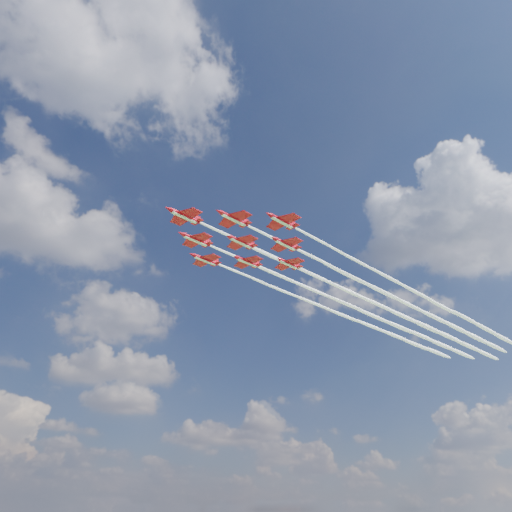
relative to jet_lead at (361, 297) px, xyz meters
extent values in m
cylinder|color=red|center=(-68.38, -24.89, 0.00)|extent=(7.66, 3.66, 1.07)
cone|color=red|center=(-72.94, -26.54, 0.00)|extent=(2.19, 1.67, 1.07)
cone|color=red|center=(-64.10, -23.33, 0.00)|extent=(1.70, 1.41, 0.97)
ellipsoid|color=black|center=(-70.21, -25.55, 0.44)|extent=(2.20, 1.52, 0.69)
cube|color=red|center=(-67.93, -24.72, -0.05)|extent=(5.97, 9.45, 0.14)
cube|color=red|center=(-64.74, -23.56, 0.00)|extent=(2.47, 3.75, 0.12)
cube|color=red|center=(-64.56, -23.49, 0.87)|extent=(1.50, 0.66, 1.75)
cube|color=white|center=(-68.38, -24.89, -0.49)|extent=(7.13, 3.31, 0.12)
cylinder|color=red|center=(-57.12, -28.67, 0.00)|extent=(7.66, 3.66, 1.07)
cone|color=red|center=(-61.68, -30.33, 0.00)|extent=(2.19, 1.67, 1.07)
cone|color=red|center=(-52.84, -27.11, 0.00)|extent=(1.70, 1.41, 0.97)
ellipsoid|color=black|center=(-58.94, -29.34, 0.44)|extent=(2.20, 1.52, 0.69)
cube|color=red|center=(-56.66, -28.51, -0.05)|extent=(5.97, 9.45, 0.14)
cube|color=red|center=(-53.48, -27.35, 0.00)|extent=(2.47, 3.75, 0.12)
cube|color=red|center=(-53.29, -27.28, 0.87)|extent=(1.50, 0.66, 1.75)
cube|color=white|center=(-57.12, -28.67, -0.49)|extent=(7.13, 3.31, 0.12)
cylinder|color=red|center=(-62.19, -14.75, 0.00)|extent=(7.66, 3.66, 1.07)
cone|color=red|center=(-66.74, -16.40, 0.00)|extent=(2.19, 1.67, 1.07)
cone|color=red|center=(-57.91, -13.19, 0.00)|extent=(1.70, 1.41, 0.97)
ellipsoid|color=black|center=(-64.01, -15.41, 0.44)|extent=(2.20, 1.52, 0.69)
cube|color=red|center=(-61.73, -14.58, -0.05)|extent=(5.97, 9.45, 0.14)
cube|color=red|center=(-58.54, -13.42, 0.00)|extent=(2.47, 3.75, 0.12)
cube|color=red|center=(-58.36, -13.35, 0.87)|extent=(1.50, 0.66, 1.75)
cube|color=white|center=(-62.19, -14.75, -0.49)|extent=(7.13, 3.31, 0.12)
cylinder|color=red|center=(-45.86, -32.46, 0.00)|extent=(7.66, 3.66, 1.07)
cone|color=red|center=(-50.41, -34.12, 0.00)|extent=(2.19, 1.67, 1.07)
cone|color=red|center=(-41.57, -30.90, 0.00)|extent=(1.70, 1.41, 0.97)
ellipsoid|color=black|center=(-47.68, -33.12, 0.44)|extent=(2.20, 1.52, 0.69)
cube|color=red|center=(-45.40, -32.29, -0.05)|extent=(5.97, 9.45, 0.14)
cube|color=red|center=(-42.21, -31.13, 0.00)|extent=(2.47, 3.75, 0.12)
cube|color=red|center=(-42.03, -31.07, 0.87)|extent=(1.50, 0.66, 1.75)
cube|color=white|center=(-45.86, -32.46, -0.49)|extent=(7.13, 3.31, 0.12)
cylinder|color=red|center=(-50.92, -18.53, 0.00)|extent=(7.66, 3.66, 1.07)
cone|color=red|center=(-55.48, -20.19, 0.00)|extent=(2.19, 1.67, 1.07)
cone|color=red|center=(-46.64, -16.97, 0.00)|extent=(1.70, 1.41, 0.97)
ellipsoid|color=black|center=(-52.75, -19.20, 0.44)|extent=(2.20, 1.52, 0.69)
cube|color=red|center=(-50.47, -18.37, -0.05)|extent=(5.97, 9.45, 0.14)
cube|color=red|center=(-47.28, -17.21, 0.00)|extent=(2.47, 3.75, 0.12)
cube|color=red|center=(-47.10, -17.14, 0.87)|extent=(1.50, 0.66, 1.75)
cube|color=white|center=(-50.92, -18.53, -0.49)|extent=(7.13, 3.31, 0.12)
cylinder|color=red|center=(-55.99, -4.61, 0.00)|extent=(7.66, 3.66, 1.07)
cone|color=red|center=(-60.55, -6.26, 0.00)|extent=(2.19, 1.67, 1.07)
cone|color=red|center=(-51.71, -3.05, 0.00)|extent=(1.70, 1.41, 0.97)
ellipsoid|color=black|center=(-57.82, -5.27, 0.44)|extent=(2.20, 1.52, 0.69)
cube|color=red|center=(-55.54, -4.44, -0.05)|extent=(5.97, 9.45, 0.14)
cube|color=red|center=(-52.35, -3.28, 0.00)|extent=(2.47, 3.75, 0.12)
cube|color=red|center=(-52.17, -3.21, 0.87)|extent=(1.50, 0.66, 1.75)
cube|color=white|center=(-55.99, -4.61, -0.49)|extent=(7.13, 3.31, 0.12)
cylinder|color=red|center=(-39.66, -22.32, 0.00)|extent=(7.66, 3.66, 1.07)
cone|color=red|center=(-44.22, -23.98, 0.00)|extent=(2.19, 1.67, 1.07)
cone|color=red|center=(-35.38, -20.76, 0.00)|extent=(1.70, 1.41, 0.97)
ellipsoid|color=black|center=(-41.48, -22.98, 0.44)|extent=(2.20, 1.52, 0.69)
cube|color=red|center=(-39.21, -22.15, -0.05)|extent=(5.97, 9.45, 0.14)
cube|color=red|center=(-36.02, -20.99, 0.00)|extent=(2.47, 3.75, 0.12)
cube|color=red|center=(-35.83, -20.93, 0.87)|extent=(1.50, 0.66, 1.75)
cube|color=white|center=(-39.66, -22.32, -0.49)|extent=(7.13, 3.31, 0.12)
cylinder|color=red|center=(-44.73, -8.39, 0.00)|extent=(7.66, 3.66, 1.07)
cone|color=red|center=(-49.29, -10.05, 0.00)|extent=(2.19, 1.67, 1.07)
cone|color=red|center=(-40.45, -6.83, 0.00)|extent=(1.70, 1.41, 0.97)
ellipsoid|color=black|center=(-46.55, -9.06, 0.44)|extent=(2.20, 1.52, 0.69)
cube|color=red|center=(-44.27, -8.23, -0.05)|extent=(5.97, 9.45, 0.14)
cube|color=red|center=(-41.08, -7.07, 0.00)|extent=(2.47, 3.75, 0.12)
cube|color=red|center=(-40.90, -7.00, 0.87)|extent=(1.50, 0.66, 1.75)
cube|color=white|center=(-44.73, -8.39, -0.49)|extent=(7.13, 3.31, 0.12)
cylinder|color=red|center=(-33.47, -12.18, 0.00)|extent=(7.66, 3.66, 1.07)
cone|color=red|center=(-38.02, -13.84, 0.00)|extent=(2.19, 1.67, 1.07)
cone|color=red|center=(-29.18, -10.62, 0.00)|extent=(1.70, 1.41, 0.97)
ellipsoid|color=black|center=(-35.29, -12.84, 0.44)|extent=(2.20, 1.52, 0.69)
cube|color=red|center=(-33.01, -12.01, -0.05)|extent=(5.97, 9.45, 0.14)
cube|color=red|center=(-29.82, -10.85, 0.00)|extent=(2.47, 3.75, 0.12)
cube|color=red|center=(-29.64, -10.79, 0.87)|extent=(1.50, 0.66, 1.75)
cube|color=white|center=(-33.47, -12.18, -0.49)|extent=(7.13, 3.31, 0.12)
camera|label=1|loc=(-95.00, -125.25, -62.95)|focal=35.00mm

